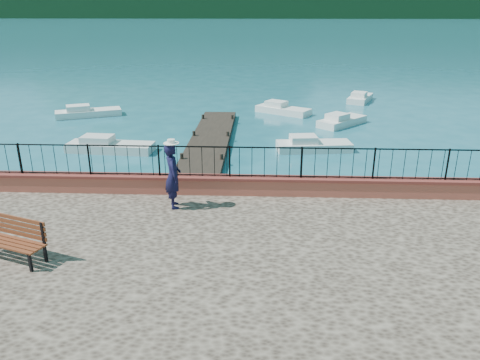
# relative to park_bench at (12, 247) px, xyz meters

# --- Properties ---
(ground) EXTENTS (2000.00, 2000.00, 0.00)m
(ground) POSITION_rel_park_bench_xyz_m (5.11, 0.57, -1.50)
(ground) COLOR #19596B
(ground) RESTS_ON ground
(parapet) EXTENTS (28.00, 0.46, 0.58)m
(parapet) POSITION_rel_park_bench_xyz_m (5.11, 4.27, -0.01)
(parapet) COLOR #AA4B3D
(parapet) RESTS_ON promenade
(railing) EXTENTS (27.00, 0.05, 0.95)m
(railing) POSITION_rel_park_bench_xyz_m (5.11, 4.27, 0.75)
(railing) COLOR black
(railing) RESTS_ON parapet
(dock) EXTENTS (2.00, 16.00, 0.30)m
(dock) POSITION_rel_park_bench_xyz_m (3.11, 12.57, -1.35)
(dock) COLOR #2D231C
(dock) RESTS_ON ground
(far_forest) EXTENTS (900.00, 60.00, 18.00)m
(far_forest) POSITION_rel_park_bench_xyz_m (5.11, 300.57, 7.50)
(far_forest) COLOR black
(far_forest) RESTS_ON ground
(companion_hill) EXTENTS (448.00, 384.00, 180.00)m
(companion_hill) POSITION_rel_park_bench_xyz_m (225.11, 560.57, -1.50)
(companion_hill) COLOR #142D23
(companion_hill) RESTS_ON ground
(park_bench) EXTENTS (1.89, 1.17, 1.00)m
(park_bench) POSITION_rel_park_bench_xyz_m (0.00, 0.00, 0.00)
(park_bench) COLOR black
(park_bench) RESTS_ON promenade
(person) EXTENTS (0.65, 0.81, 1.93)m
(person) POSITION_rel_park_bench_xyz_m (3.23, 3.19, 0.67)
(person) COLOR black
(person) RESTS_ON promenade
(hat) EXTENTS (0.44, 0.44, 0.12)m
(hat) POSITION_rel_park_bench_xyz_m (3.23, 3.19, 1.69)
(hat) COLOR white
(hat) RESTS_ON person
(boat_0) EXTENTS (4.32, 1.62, 0.80)m
(boat_0) POSITION_rel_park_bench_xyz_m (-1.66, 12.52, -1.10)
(boat_0) COLOR silver
(boat_0) RESTS_ON ground
(boat_1) EXTENTS (3.78, 1.71, 0.80)m
(boat_1) POSITION_rel_park_bench_xyz_m (8.41, 13.12, -1.10)
(boat_1) COLOR silver
(boat_1) RESTS_ON ground
(boat_2) EXTENTS (3.31, 3.37, 0.80)m
(boat_2) POSITION_rel_park_bench_xyz_m (10.66, 18.57, -1.10)
(boat_2) COLOR silver
(boat_2) RESTS_ON ground
(boat_3) EXTENTS (4.27, 2.78, 0.80)m
(boat_3) POSITION_rel_park_bench_xyz_m (-5.48, 20.20, -1.10)
(boat_3) COLOR silver
(boat_3) RESTS_ON ground
(boat_4) EXTENTS (3.80, 3.10, 0.80)m
(boat_4) POSITION_rel_park_bench_xyz_m (7.24, 21.67, -1.10)
(boat_4) COLOR silver
(boat_4) RESTS_ON ground
(boat_5) EXTENTS (2.49, 3.55, 0.80)m
(boat_5) POSITION_rel_park_bench_xyz_m (13.22, 26.18, -1.10)
(boat_5) COLOR silver
(boat_5) RESTS_ON ground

